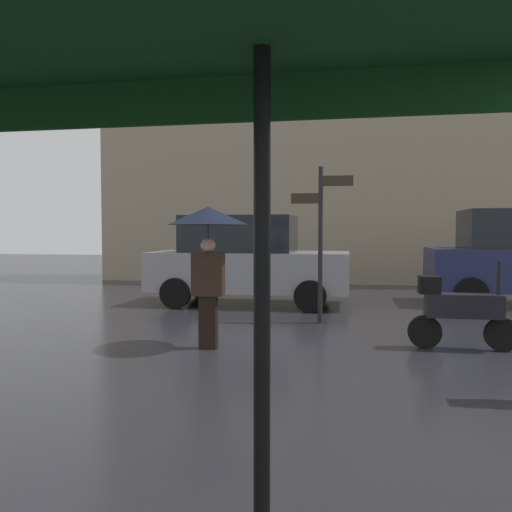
{
  "coord_description": "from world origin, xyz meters",
  "views": [
    {
      "loc": [
        0.26,
        -2.94,
        1.63
      ],
      "look_at": [
        -1.35,
        5.8,
        1.2
      ],
      "focal_mm": 36.32,
      "sensor_mm": 36.0,
      "label": 1
    }
  ],
  "objects_px": {
    "parked_car_left": "(247,260)",
    "street_signpost": "(321,228)",
    "parked_scooter": "(460,309)",
    "pedestrian_with_umbrella": "(208,231)"
  },
  "relations": [
    {
      "from": "pedestrian_with_umbrella",
      "to": "street_signpost",
      "type": "xyz_separation_m",
      "value": [
        1.41,
        2.26,
        0.05
      ]
    },
    {
      "from": "pedestrian_with_umbrella",
      "to": "parked_car_left",
      "type": "distance_m",
      "value": 4.42
    },
    {
      "from": "parked_car_left",
      "to": "pedestrian_with_umbrella",
      "type": "bearing_deg",
      "value": -87.57
    },
    {
      "from": "parked_scooter",
      "to": "pedestrian_with_umbrella",
      "type": "bearing_deg",
      "value": 175.86
    },
    {
      "from": "pedestrian_with_umbrella",
      "to": "parked_scooter",
      "type": "distance_m",
      "value": 3.62
    },
    {
      "from": "parked_scooter",
      "to": "parked_car_left",
      "type": "distance_m",
      "value": 5.36
    },
    {
      "from": "parked_scooter",
      "to": "parked_car_left",
      "type": "bearing_deg",
      "value": 121.22
    },
    {
      "from": "pedestrian_with_umbrella",
      "to": "parked_car_left",
      "type": "height_order",
      "value": "same"
    },
    {
      "from": "parked_car_left",
      "to": "street_signpost",
      "type": "distance_m",
      "value": 2.82
    },
    {
      "from": "pedestrian_with_umbrella",
      "to": "parked_car_left",
      "type": "xyz_separation_m",
      "value": [
        -0.34,
        4.36,
        -0.63
      ]
    }
  ]
}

